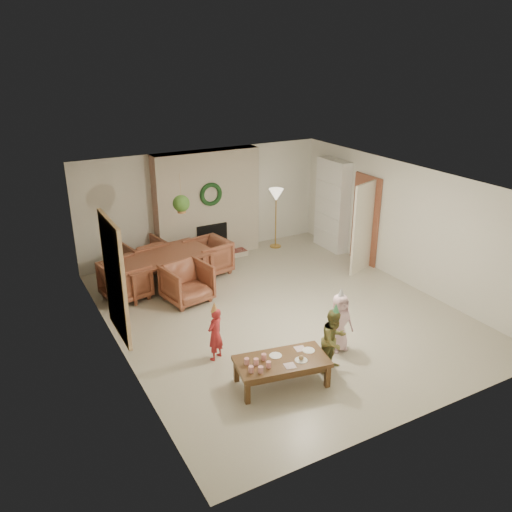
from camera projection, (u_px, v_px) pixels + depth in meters
floor at (280, 311)px, 9.87m from camera, size 7.00×7.00×0.00m
ceiling at (283, 182)px, 8.93m from camera, size 7.00×7.00×0.00m
wall_back at (204, 203)px, 12.25m from camera, size 7.00×0.00×7.00m
wall_front at (426, 339)px, 6.55m from camera, size 7.00×0.00×7.00m
wall_left at (115, 284)px, 8.06m from camera, size 0.00×7.00×7.00m
wall_right at (406, 225)px, 10.73m from camera, size 0.00×7.00×7.00m
fireplace_mass at (207, 205)px, 12.08m from camera, size 2.50×0.40×2.50m
fireplace_hearth at (215, 257)px, 12.24m from camera, size 1.60×0.30×0.12m
fireplace_firebox at (212, 239)px, 12.24m from camera, size 0.75×0.12×0.75m
fireplace_wreath at (211, 194)px, 11.78m from camera, size 0.54×0.10×0.54m
floor_lamp_base at (275, 246)px, 13.05m from camera, size 0.28×0.28×0.03m
floor_lamp_post at (276, 220)px, 12.79m from camera, size 0.03×0.03×1.33m
floor_lamp_shade at (276, 195)px, 12.55m from camera, size 0.36×0.36×0.30m
bookshelf_carcass at (332, 205)px, 12.59m from camera, size 0.30×1.00×2.20m
bookshelf_shelf_a at (330, 230)px, 12.83m from camera, size 0.30×0.92×0.03m
bookshelf_shelf_b at (331, 215)px, 12.68m from camera, size 0.30×0.92×0.03m
bookshelf_shelf_c at (332, 199)px, 12.53m from camera, size 0.30×0.92×0.03m
bookshelf_shelf_d at (333, 183)px, 12.38m from camera, size 0.30×0.92×0.03m
books_row_lower at (333, 227)px, 12.64m from camera, size 0.20×0.40×0.24m
books_row_mid at (329, 209)px, 12.65m from camera, size 0.20×0.44×0.24m
books_row_upper at (334, 195)px, 12.39m from camera, size 0.20×0.36×0.22m
door_frame at (365, 220)px, 11.78m from camera, size 0.05×0.86×2.04m
door_leaf at (363, 228)px, 11.31m from camera, size 0.77×0.32×2.00m
curtain_panel at (115, 279)px, 8.24m from camera, size 0.06×1.20×2.00m
dining_table at (165, 271)px, 10.78m from camera, size 2.15×1.44×0.70m
dining_chair_near at (187, 283)px, 10.14m from camera, size 0.96×0.98×0.77m
dining_chair_far at (144, 257)px, 11.40m from camera, size 0.96×0.98×0.77m
dining_chair_left at (125, 280)px, 10.26m from camera, size 0.98×0.96×0.77m
dining_chair_right at (208, 257)px, 11.40m from camera, size 0.98×0.96×0.77m
hanging_plant_cord at (181, 192)px, 9.70m from camera, size 0.01×0.01×0.70m
hanging_plant_pot at (182, 210)px, 9.84m from camera, size 0.16×0.16×0.12m
hanging_plant_foliage at (181, 203)px, 9.79m from camera, size 0.32×0.32×0.32m
coffee_table_top at (282, 361)px, 7.62m from camera, size 1.46×0.91×0.06m
coffee_table_apron at (282, 366)px, 7.65m from camera, size 1.33×0.79×0.08m
coffee_leg_fl at (247, 392)px, 7.28m from camera, size 0.09×0.09×0.35m
coffee_leg_fr at (327, 376)px, 7.63m from camera, size 0.09×0.09×0.35m
coffee_leg_bl at (236, 371)px, 7.76m from camera, size 0.09×0.09×0.35m
coffee_leg_br at (312, 356)px, 8.12m from camera, size 0.09×0.09×0.35m
cup_a at (251, 369)px, 7.30m from camera, size 0.09×0.09×0.09m
cup_b at (247, 361)px, 7.49m from camera, size 0.09×0.09×0.09m
cup_c at (261, 370)px, 7.29m from camera, size 0.09×0.09×0.09m
cup_d at (256, 362)px, 7.48m from camera, size 0.09×0.09×0.09m
cup_e at (269, 365)px, 7.41m from camera, size 0.09×0.09×0.09m
cup_f at (264, 357)px, 7.59m from camera, size 0.09×0.09×0.09m
plate_a at (276, 355)px, 7.70m from camera, size 0.22×0.22×0.01m
plate_b at (301, 360)px, 7.59m from camera, size 0.22×0.22×0.01m
plate_c at (309, 350)px, 7.83m from camera, size 0.22×0.22×0.01m
food_scoop at (301, 358)px, 7.58m from camera, size 0.09×0.09×0.07m
napkin_left at (290, 366)px, 7.46m from camera, size 0.18×0.18×0.01m
napkin_right at (300, 349)px, 7.88m from camera, size 0.18×0.18×0.01m
child_red at (215, 334)px, 8.23m from camera, size 0.39×0.34×0.89m
party_hat_red at (214, 307)px, 8.05m from camera, size 0.14×0.14×0.17m
child_plaid at (334, 340)px, 7.94m from camera, size 0.56×0.47×1.01m
party_hat_plaid at (336, 308)px, 7.74m from camera, size 0.14×0.14×0.17m
child_pink at (339, 322)px, 8.47m from camera, size 0.51×0.35×0.99m
party_hat_pink at (341, 293)px, 8.27m from camera, size 0.16×0.16×0.18m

